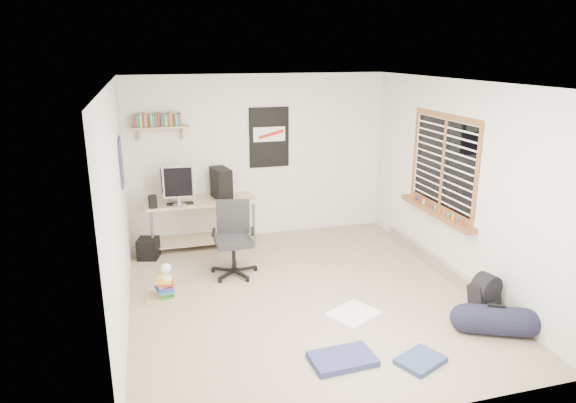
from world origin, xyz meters
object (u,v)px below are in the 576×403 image
object	(u,v)px
office_chair	(233,239)
duffel_bag	(495,322)
desk	(202,222)
book_stack	(165,285)
backpack	(485,302)

from	to	relation	value
office_chair	duffel_bag	size ratio (longest dim) A/B	1.60
desk	book_stack	xyz separation A→B (m)	(-0.63, -1.58, -0.21)
desk	office_chair	bearing A→B (deg)	-72.59
duffel_bag	backpack	bearing A→B (deg)	99.03
desk	book_stack	world-z (taller)	desk
desk	office_chair	size ratio (longest dim) A/B	1.63
office_chair	book_stack	size ratio (longest dim) A/B	2.27
desk	backpack	world-z (taller)	desk
desk	backpack	size ratio (longest dim) A/B	3.78
desk	duffel_bag	xyz separation A→B (m)	(2.61, -3.37, -0.22)
desk	duffel_bag	distance (m)	4.27
duffel_bag	book_stack	xyz separation A→B (m)	(-3.24, 1.79, 0.01)
duffel_bag	book_stack	distance (m)	3.70
duffel_bag	book_stack	world-z (taller)	duffel_bag
duffel_bag	office_chair	bearing A→B (deg)	162.49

